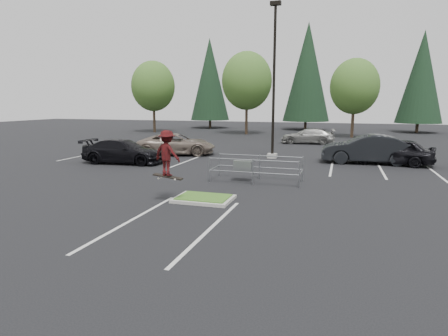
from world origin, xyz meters
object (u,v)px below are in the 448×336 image
(decid_c, at_px, (354,88))
(car_r_charc, at_px, (367,149))
(cart_corral, at_px, (247,166))
(car_far_silver, at_px, (308,136))
(decid_b, at_px, (247,83))
(conif_a, at_px, (210,79))
(car_r_black, at_px, (393,151))
(light_pole, at_px, (274,90))
(conif_c, at_px, (421,77))
(car_l_black, at_px, (123,151))
(decid_a, at_px, (153,88))
(car_l_tan, at_px, (175,144))
(conif_b, at_px, (307,72))
(skateboarder, at_px, (167,153))

(decid_c, relative_size, car_r_charc, 1.54)
(cart_corral, height_order, car_far_silver, car_far_silver)
(decid_b, relative_size, conif_a, 0.74)
(car_r_charc, bearing_deg, car_r_black, 86.99)
(cart_corral, bearing_deg, car_r_black, 45.63)
(light_pole, relative_size, car_far_silver, 2.10)
(conif_c, relative_size, car_far_silver, 2.59)
(car_l_black, bearing_deg, decid_a, 18.65)
(decid_a, relative_size, car_l_tan, 1.61)
(conif_b, bearing_deg, light_pole, -88.99)
(decid_a, bearing_deg, conif_a, 68.09)
(conif_b, xyz_separation_m, car_l_tan, (-6.50, -29.00, -7.08))
(decid_a, xyz_separation_m, decid_c, (24.00, -0.20, -0.33))
(cart_corral, bearing_deg, skateboarder, -112.47)
(conif_b, xyz_separation_m, cart_corral, (0.70, -36.50, -7.09))
(decid_b, height_order, car_l_black, decid_b)
(conif_a, distance_m, cart_corral, 39.40)
(decid_c, relative_size, conif_c, 0.67)
(decid_c, bearing_deg, light_pole, -107.11)
(decid_b, xyz_separation_m, conif_c, (20.01, 8.97, 0.80))
(decid_a, xyz_separation_m, skateboarder, (16.81, -30.65, -3.71))
(car_r_charc, bearing_deg, cart_corral, -40.75)
(light_pole, relative_size, conif_c, 0.81)
(conif_b, bearing_deg, conif_a, -177.95)
(car_l_black, bearing_deg, decid_b, -9.67)
(car_r_charc, height_order, car_far_silver, car_r_charc)
(light_pole, relative_size, decid_a, 1.14)
(conif_b, bearing_deg, car_r_charc, -77.37)
(light_pole, relative_size, car_l_tan, 1.82)
(car_r_charc, bearing_deg, car_l_black, -75.77)
(decid_b, distance_m, skateboarder, 31.79)
(car_l_tan, bearing_deg, conif_b, -30.78)
(decid_a, xyz_separation_m, car_l_black, (10.01, -23.03, -4.84))
(decid_b, bearing_deg, car_r_black, -53.64)
(conif_c, xyz_separation_m, car_l_tan, (-20.50, -28.00, -6.08))
(light_pole, distance_m, cart_corral, 8.86)
(decid_a, height_order, conif_a, conif_a)
(conif_a, xyz_separation_m, skateboarder, (12.80, -40.61, -5.23))
(skateboarder, bearing_deg, car_far_silver, -83.10)
(conif_a, distance_m, car_l_black, 34.14)
(decid_a, relative_size, conif_b, 0.61)
(car_far_silver, bearing_deg, light_pole, -12.80)
(conif_c, height_order, car_r_charc, conif_c)
(car_l_black, height_order, car_r_black, car_r_black)
(decid_a, xyz_separation_m, conif_a, (4.01, 9.97, 1.52))
(cart_corral, height_order, car_l_black, car_l_black)
(decid_b, xyz_separation_m, car_l_black, (-1.99, -23.53, -5.30))
(light_pole, relative_size, conif_a, 0.78)
(decid_a, xyz_separation_m, car_l_tan, (11.51, -18.53, -4.81))
(conif_a, xyz_separation_m, conif_c, (28.00, -0.50, -0.25))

